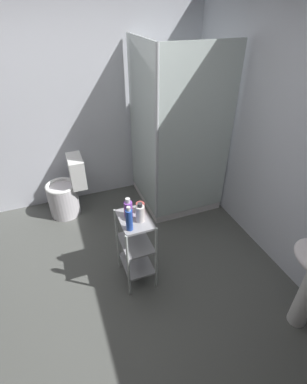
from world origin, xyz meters
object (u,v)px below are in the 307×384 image
object	(u,v)px
shampoo_bottle_blue	(129,219)
rinse_cup	(140,207)
shower_stall	(172,172)
toilet	(67,192)
storage_cart	(136,244)
lotion_bottle_white	(140,213)
conditioner_bottle_purple	(128,209)

from	to	relation	value
shampoo_bottle_blue	rinse_cup	world-z (taller)	shampoo_bottle_blue
shower_stall	toilet	bearing A→B (deg)	-101.41
storage_cart	lotion_bottle_white	distance (m)	0.39
toilet	rinse_cup	bearing A→B (deg)	24.93
toilet	shampoo_bottle_blue	bearing A→B (deg)	16.22
shower_stall	storage_cart	distance (m)	1.31
toilet	storage_cart	world-z (taller)	toilet
shower_stall	toilet	world-z (taller)	shower_stall
storage_cart	conditioner_bottle_purple	world-z (taller)	conditioner_bottle_purple
toilet	conditioner_bottle_purple	distance (m)	1.41
rinse_cup	shampoo_bottle_blue	bearing A→B (deg)	-39.61
toilet	shower_stall	bearing A→B (deg)	78.59
toilet	rinse_cup	size ratio (longest dim) A/B	8.47
lotion_bottle_white	shampoo_bottle_blue	size ratio (longest dim) A/B	0.80
lotion_bottle_white	rinse_cup	bearing A→B (deg)	161.16
storage_cart	shampoo_bottle_blue	xyz separation A→B (m)	(0.11, -0.08, 0.41)
toilet	storage_cart	size ratio (longest dim) A/B	1.03
storage_cart	shampoo_bottle_blue	distance (m)	0.43
toilet	shampoo_bottle_blue	world-z (taller)	shampoo_bottle_blue
shampoo_bottle_blue	conditioner_bottle_purple	distance (m)	0.17
lotion_bottle_white	rinse_cup	distance (m)	0.13
shower_stall	shampoo_bottle_blue	world-z (taller)	shower_stall
shampoo_bottle_blue	lotion_bottle_white	bearing A→B (deg)	121.46
shower_stall	conditioner_bottle_purple	distance (m)	1.34
storage_cart	rinse_cup	world-z (taller)	rinse_cup
shower_stall	rinse_cup	bearing A→B (deg)	-37.94
toilet	conditioner_bottle_purple	size ratio (longest dim) A/B	4.13
lotion_bottle_white	conditioner_bottle_purple	world-z (taller)	conditioner_bottle_purple
storage_cart	lotion_bottle_white	world-z (taller)	lotion_bottle_white
shower_stall	lotion_bottle_white	distance (m)	1.37
toilet	lotion_bottle_white	world-z (taller)	lotion_bottle_white
rinse_cup	toilet	bearing A→B (deg)	-155.07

